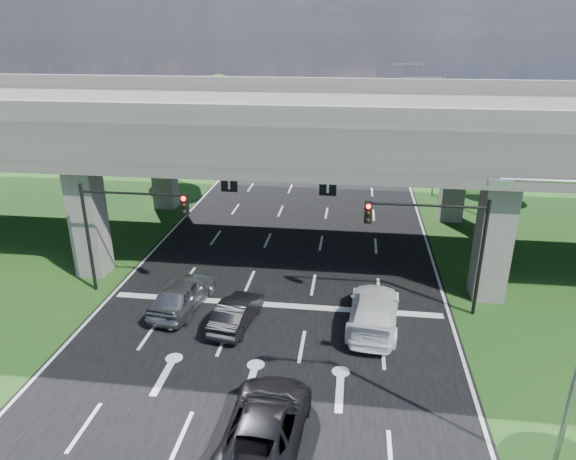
% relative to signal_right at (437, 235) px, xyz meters
% --- Properties ---
extents(ground, '(160.00, 160.00, 0.00)m').
position_rel_signal_right_xyz_m(ground, '(-7.82, -3.94, -4.19)').
color(ground, '#1B4115').
rests_on(ground, ground).
extents(road, '(18.00, 120.00, 0.03)m').
position_rel_signal_right_xyz_m(road, '(-7.82, 6.06, -4.17)').
color(road, black).
rests_on(road, ground).
extents(overpass, '(80.00, 15.00, 10.00)m').
position_rel_signal_right_xyz_m(overpass, '(-7.82, 8.06, 3.73)').
color(overpass, '#383533').
rests_on(overpass, ground).
extents(warehouse, '(20.00, 10.00, 4.00)m').
position_rel_signal_right_xyz_m(warehouse, '(-33.82, 31.06, -2.19)').
color(warehouse, '#9E9E99').
rests_on(warehouse, ground).
extents(signal_right, '(5.76, 0.54, 6.00)m').
position_rel_signal_right_xyz_m(signal_right, '(0.00, 0.00, 0.00)').
color(signal_right, black).
rests_on(signal_right, ground).
extents(signal_left, '(5.76, 0.54, 6.00)m').
position_rel_signal_right_xyz_m(signal_left, '(-15.65, 0.00, 0.00)').
color(signal_left, black).
rests_on(signal_left, ground).
extents(streetlight_near, '(3.38, 0.25, 10.00)m').
position_rel_signal_right_xyz_m(streetlight_near, '(2.27, -9.94, 1.66)').
color(streetlight_near, gray).
rests_on(streetlight_near, ground).
extents(streetlight_far, '(3.38, 0.25, 10.00)m').
position_rel_signal_right_xyz_m(streetlight_far, '(2.27, 20.06, 1.66)').
color(streetlight_far, gray).
rests_on(streetlight_far, ground).
extents(streetlight_beyond, '(3.38, 0.25, 10.00)m').
position_rel_signal_right_xyz_m(streetlight_beyond, '(2.27, 36.06, 1.66)').
color(streetlight_beyond, gray).
rests_on(streetlight_beyond, ground).
extents(tree_left_near, '(4.50, 4.50, 7.80)m').
position_rel_signal_right_xyz_m(tree_left_near, '(-21.78, 22.06, 0.63)').
color(tree_left_near, black).
rests_on(tree_left_near, ground).
extents(tree_left_mid, '(3.91, 3.90, 6.76)m').
position_rel_signal_right_xyz_m(tree_left_mid, '(-24.78, 30.06, -0.01)').
color(tree_left_mid, black).
rests_on(tree_left_mid, ground).
extents(tree_left_far, '(4.80, 4.80, 8.32)m').
position_rel_signal_right_xyz_m(tree_left_far, '(-20.78, 38.06, 0.95)').
color(tree_left_far, black).
rests_on(tree_left_far, ground).
extents(tree_right_near, '(4.20, 4.20, 7.28)m').
position_rel_signal_right_xyz_m(tree_right_near, '(5.22, 24.06, 0.31)').
color(tree_right_near, black).
rests_on(tree_right_near, ground).
extents(tree_right_mid, '(3.91, 3.90, 6.76)m').
position_rel_signal_right_xyz_m(tree_right_mid, '(8.22, 32.06, -0.01)').
color(tree_right_mid, black).
rests_on(tree_right_mid, ground).
extents(tree_right_far, '(4.50, 4.50, 7.80)m').
position_rel_signal_right_xyz_m(tree_right_far, '(4.22, 40.06, 0.63)').
color(tree_right_far, black).
rests_on(tree_right_far, ground).
extents(car_silver, '(2.59, 5.06, 1.65)m').
position_rel_signal_right_xyz_m(car_silver, '(-12.35, -1.40, -3.33)').
color(car_silver, gray).
rests_on(car_silver, road).
extents(car_dark, '(1.99, 4.30, 1.37)m').
position_rel_signal_right_xyz_m(car_dark, '(-9.31, -2.57, -3.47)').
color(car_dark, black).
rests_on(car_dark, road).
extents(car_white, '(2.78, 5.87, 1.65)m').
position_rel_signal_right_xyz_m(car_white, '(-2.84, -1.77, -3.33)').
color(car_white, white).
rests_on(car_white, road).
extents(car_trailing, '(2.91, 5.84, 1.59)m').
position_rel_signal_right_xyz_m(car_trailing, '(-6.65, -9.88, -3.36)').
color(car_trailing, black).
rests_on(car_trailing, road).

